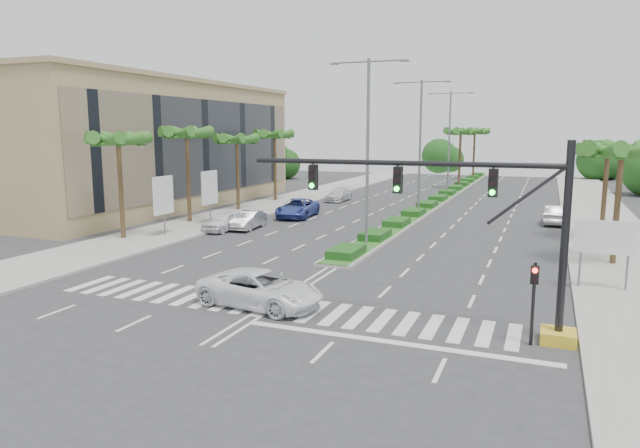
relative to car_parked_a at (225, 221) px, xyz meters
The scene contains 28 objects.
ground 19.73m from the car_parked_a, 53.23° to the right, with size 160.00×160.00×0.00m, color #333335.
footpath_right 27.33m from the car_parked_a, ahead, with size 6.00×120.00×0.15m, color gray.
footpath_left 5.45m from the car_parked_a, 128.94° to the left, with size 6.00×120.00×0.15m, color gray.
median 31.51m from the car_parked_a, 68.00° to the left, with size 2.20×75.00×0.20m, color gray.
median_grass 31.51m from the car_parked_a, 68.00° to the left, with size 1.80×75.00×0.04m, color #2A581E.
building 18.26m from the car_parked_a, 144.29° to the left, with size 12.00×36.00×12.00m, color tan.
signal_gantry 26.47m from the car_parked_a, 36.85° to the right, with size 12.60×1.20×7.20m.
pedestrian_signal 27.83m from the car_parked_a, 36.32° to the right, with size 0.28×0.36×3.00m.
direction_sign 26.53m from the car_parked_a, 17.14° to the right, with size 2.70×0.11×3.40m.
billboard_near 5.16m from the car_parked_a, 125.45° to the right, with size 0.18×2.10×4.35m.
billboard_far 4.14m from the car_parked_a, 140.72° to the left, with size 0.18×2.10×4.35m.
palm_left_near 9.54m from the car_parked_a, 129.06° to the right, with size 4.57×4.68×7.55m.
palm_left_mid 8.19m from the car_parked_a, 154.83° to the left, with size 4.57×4.68×7.95m.
palm_left_far 12.63m from the car_parked_a, 114.72° to the left, with size 4.57×4.68×7.35m.
palm_left_end 19.78m from the car_parked_a, 104.47° to the left, with size 4.57×4.68×7.75m.
palm_right_near 26.92m from the car_parked_a, ahead, with size 4.57×4.68×7.05m.
palm_right_far 27.51m from the car_parked_a, 13.28° to the left, with size 4.57×4.68×6.75m.
palm_median_a 41.45m from the car_parked_a, 73.25° to the left, with size 4.57×4.68×8.05m.
palm_median_b 55.85m from the car_parked_a, 77.72° to the left, with size 4.57×4.68×8.05m.
streetlight_near 13.39m from the car_parked_a, ahead, with size 5.10×0.25×12.00m.
streetlight_mid 19.44m from the car_parked_a, 50.29° to the left, with size 5.10×0.25×12.00m.
streetlight_far 32.99m from the car_parked_a, 68.66° to the left, with size 5.10×0.25×12.00m.
car_parked_a is the anchor object (origin of this frame).
car_parked_b 1.87m from the car_parked_a, 47.92° to the left, with size 1.47×4.21×1.39m, color #A7A7AB.
car_parked_c 8.69m from the car_parked_a, 74.61° to the left, with size 2.68×5.82×1.62m, color #324399.
car_parked_d 20.99m from the car_parked_a, 85.54° to the left, with size 1.89×4.66×1.35m, color silver.
car_crossing 19.56m from the car_parked_a, 54.43° to the right, with size 2.59×5.61×1.56m, color white.
car_right 26.65m from the car_parked_a, 28.62° to the left, with size 1.64×4.71×1.55m, color #B5B4BA.
Camera 1 is at (10.81, -21.26, 7.48)m, focal length 32.00 mm.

